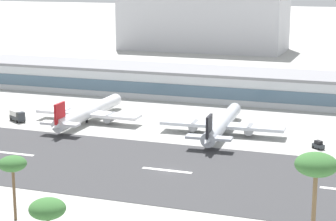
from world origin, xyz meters
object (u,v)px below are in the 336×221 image
Objects in this scene: distant_hotel_block at (203,15)px; airliner_black_tail_gate_1 at (221,125)px; airliner_red_tail_gate_0 at (87,113)px; service_box_truck_0 at (17,115)px; palm_tree_0 at (47,210)px; service_baggage_tug_1 at (318,145)px; terminal_building at (200,83)px; palm_tree_2 at (316,166)px; palm_tree_3 at (13,165)px.

distant_hotel_block is 195.53m from airliner_black_tail_gate_1.
airliner_red_tail_gate_0 reaches higher than service_box_truck_0.
airliner_red_tail_gate_0 is 3.48× the size of palm_tree_0.
palm_tree_0 is at bearing -67.17° from service_baggage_tug_1.
terminal_building is 141.70m from palm_tree_0.
palm_tree_2 reaches higher than airliner_red_tail_gate_0.
airliner_red_tail_gate_0 is 12.86× the size of service_baggage_tug_1.
airliner_red_tail_gate_0 reaches higher than airliner_black_tail_gate_1.
service_box_truck_0 is 0.39× the size of palm_tree_2.
airliner_black_tail_gate_1 is 12.72× the size of service_baggage_tug_1.
airliner_black_tail_gate_1 is 74.93m from palm_tree_3.
palm_tree_0 is (-2.40, -90.00, 8.10)m from airliner_black_tail_gate_1.
service_box_truck_0 is (-3.05, -190.22, -17.94)m from distant_hotel_block.
palm_tree_2 is (92.41, -251.79, -5.47)m from distant_hotel_block.
distant_hotel_block is at bearing 119.87° from service_box_truck_0.
service_box_truck_0 reaches higher than service_baggage_tug_1.
palm_tree_2 is 53.32m from palm_tree_3.
terminal_building is 68.97m from service_box_truck_0.
palm_tree_0 is 25.45m from palm_tree_3.
palm_tree_0 is at bearing -78.26° from distant_hotel_block.
airliner_black_tail_gate_1 is 2.66× the size of palm_tree_2.
service_baggage_tug_1 is 0.28× the size of palm_tree_3.
terminal_building is 10.99× the size of palm_tree_2.
service_box_truck_0 is 79.84m from palm_tree_3.
palm_tree_2 reaches higher than service_box_truck_0.
service_baggage_tug_1 is at bearing -48.97° from terminal_building.
distant_hotel_block is 260.39m from palm_tree_3.
airliner_red_tail_gate_0 is at bearing -84.53° from distant_hotel_block.
palm_tree_3 reaches higher than terminal_building.
service_baggage_tug_1 is at bearing 30.45° from service_box_truck_0.
terminal_building reaches higher than service_baggage_tug_1.
terminal_building is 52.43× the size of service_baggage_tug_1.
distant_hotel_block is (-38.32, 135.14, 14.65)m from terminal_building.
palm_tree_3 is (1.17, -122.07, 5.47)m from terminal_building.
service_box_truck_0 is at bearing 105.01° from airliner_red_tail_gate_0.
service_box_truck_0 is at bearing -138.31° from service_baggage_tug_1.
distant_hotel_block is 2.14× the size of airliner_black_tail_gate_1.
distant_hotel_block is at bearing 98.73° from palm_tree_3.
palm_tree_3 reaches higher than airliner_black_tail_gate_1.
palm_tree_0 is at bearing -23.94° from service_box_truck_0.
palm_tree_3 is at bearing -163.18° from airliner_red_tail_gate_0.
palm_tree_3 reaches higher than service_box_truck_0.
palm_tree_0 reaches higher than service_box_truck_0.
airliner_red_tail_gate_0 is at bearing -142.99° from service_baggage_tug_1.
distant_hotel_block is at bearing 101.74° from palm_tree_0.
airliner_black_tail_gate_1 is 6.87× the size of service_box_truck_0.
service_baggage_tug_1 is (27.09, -5.31, -1.87)m from airliner_black_tail_gate_1.
palm_tree_3 is (-47.23, -66.45, 9.50)m from service_baggage_tug_1.
service_baggage_tug_1 is 90.23m from palm_tree_0.
airliner_red_tail_gate_0 is 41.95m from airliner_black_tail_gate_1.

